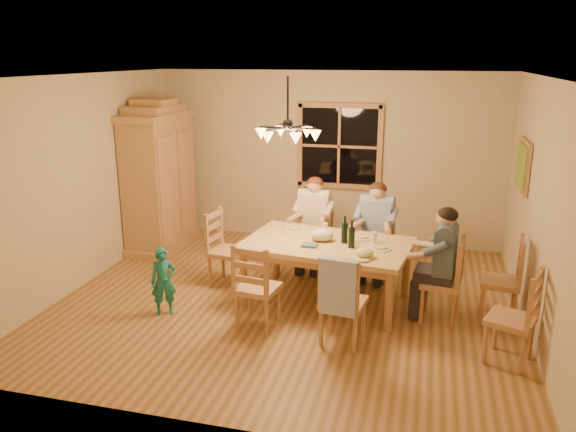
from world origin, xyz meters
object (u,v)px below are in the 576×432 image
(adult_slate_man, at_px, (444,250))
(wine_bottle_a, at_px, (345,230))
(chair_end_right, at_px, (440,295))
(adult_plaid_man, at_px, (376,219))
(chair_near_left, at_px, (258,301))
(armoire, at_px, (160,181))
(chandelier, at_px, (288,133))
(chair_far_left, at_px, (314,249))
(chair_near_right, at_px, (343,316))
(chair_end_left, at_px, (228,263))
(chair_spare_back, at_px, (499,294))
(adult_woman, at_px, (314,212))
(chair_far_right, at_px, (375,257))
(wine_bottle_b, at_px, (352,234))
(chair_spare_front, at_px, (509,334))
(child, at_px, (164,282))
(dining_table, at_px, (327,250))

(adult_slate_man, distance_m, wine_bottle_a, 1.16)
(chair_end_right, height_order, adult_plaid_man, adult_plaid_man)
(adult_slate_man, bearing_deg, chair_near_left, 116.57)
(armoire, bearing_deg, chandelier, -31.99)
(chair_far_left, relative_size, chair_near_right, 1.00)
(chair_end_left, xyz_separation_m, chair_spare_back, (3.35, -0.18, 0.00))
(chair_near_right, height_order, adult_plaid_man, adult_plaid_man)
(chair_end_right, xyz_separation_m, adult_woman, (-1.71, 1.17, 0.54))
(chair_far_right, distance_m, chair_near_right, 1.85)
(chair_near_right, distance_m, chair_end_left, 2.07)
(armoire, height_order, chair_far_left, armoire)
(chair_end_right, xyz_separation_m, wine_bottle_b, (-1.04, 0.06, 0.62))
(chair_near_left, xyz_separation_m, chair_spare_front, (2.61, -0.13, 0.00))
(wine_bottle_b, bearing_deg, chandelier, -179.55)
(chair_end_right, height_order, adult_woman, adult_woman)
(chair_far_right, xyz_separation_m, chair_spare_back, (1.49, -0.86, 0.00))
(chair_end_left, bearing_deg, adult_woman, 136.74)
(chair_far_right, distance_m, adult_slate_man, 1.45)
(chandelier, relative_size, adult_slate_man, 0.88)
(chair_end_right, height_order, child, chair_end_right)
(chair_end_left, xyz_separation_m, child, (-0.41, -1.01, 0.10))
(wine_bottle_b, bearing_deg, armoire, 154.69)
(chair_near_right, height_order, adult_slate_man, adult_slate_man)
(chair_near_right, relative_size, chair_spare_front, 1.00)
(chair_near_right, xyz_separation_m, adult_slate_man, (0.99, 0.80, 0.54))
(adult_woman, distance_m, adult_plaid_man, 0.87)
(wine_bottle_b, bearing_deg, chair_spare_back, 4.36)
(chandelier, height_order, child, chandelier)
(chair_near_right, height_order, wine_bottle_b, wine_bottle_b)
(armoire, relative_size, chair_near_left, 2.32)
(dining_table, relative_size, wine_bottle_a, 6.37)
(chair_near_right, xyz_separation_m, child, (-2.12, 0.16, 0.10))
(chair_far_left, xyz_separation_m, chair_end_right, (1.71, -1.17, 0.00))
(dining_table, relative_size, wine_bottle_b, 6.37)
(chair_end_left, height_order, chair_spare_back, same)
(dining_table, bearing_deg, chair_end_left, 172.21)
(adult_woman, height_order, chair_spare_back, adult_woman)
(adult_plaid_man, distance_m, adult_slate_man, 1.35)
(adult_woman, bearing_deg, wine_bottle_a, 128.40)
(adult_slate_man, bearing_deg, wine_bottle_a, 87.28)
(armoire, height_order, adult_woman, armoire)
(chair_near_right, xyz_separation_m, wine_bottle_a, (-0.15, 1.01, 0.62))
(dining_table, relative_size, chair_spare_front, 2.12)
(armoire, height_order, wine_bottle_a, armoire)
(chandelier, bearing_deg, adult_woman, 85.24)
(wine_bottle_b, distance_m, chair_spare_back, 1.80)
(chair_end_left, bearing_deg, chandelier, 78.49)
(chair_far_right, bearing_deg, chair_spare_front, 136.87)
(dining_table, bearing_deg, chair_near_left, -125.69)
(adult_slate_man, bearing_deg, chair_far_right, 46.64)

